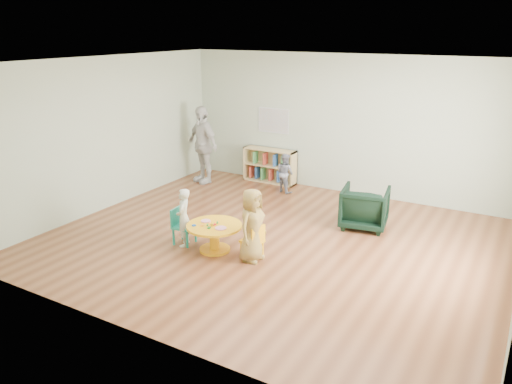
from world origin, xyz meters
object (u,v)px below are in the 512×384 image
(toddler, at_px, (285,173))
(child_right, at_px, (252,225))
(kid_chair_right, at_px, (254,241))
(kid_chair_left, at_px, (182,225))
(armchair, at_px, (365,207))
(bookshelf, at_px, (270,166))
(adult_caretaker, at_px, (203,145))
(activity_table, at_px, (214,233))
(child_left, at_px, (184,218))

(toddler, bearing_deg, child_right, 128.06)
(kid_chair_right, bearing_deg, kid_chair_left, 106.21)
(armchair, height_order, child_right, child_right)
(bookshelf, bearing_deg, child_right, -65.32)
(kid_chair_left, distance_m, armchair, 3.10)
(kid_chair_right, bearing_deg, bookshelf, 37.10)
(toddler, xyz_separation_m, adult_caretaker, (-1.89, -0.26, 0.43))
(kid_chair_left, xyz_separation_m, adult_caretaker, (-1.66, 2.88, 0.53))
(activity_table, distance_m, kid_chair_left, 0.61)
(child_left, height_order, toddler, child_left)
(toddler, relative_size, adult_caretaker, 0.49)
(armchair, relative_size, toddler, 0.95)
(bookshelf, xyz_separation_m, toddler, (0.62, -0.49, 0.04))
(bookshelf, height_order, child_right, child_right)
(bookshelf, relative_size, toddler, 1.46)
(bookshelf, bearing_deg, armchair, -29.87)
(kid_chair_left, xyz_separation_m, armchair, (2.29, 2.10, 0.04))
(adult_caretaker, bearing_deg, bookshelf, 51.30)
(child_right, bearing_deg, adult_caretaker, 46.99)
(child_right, relative_size, toddler, 1.34)
(armchair, height_order, child_left, child_left)
(kid_chair_left, bearing_deg, child_right, 86.43)
(kid_chair_right, bearing_deg, toddler, 30.76)
(bookshelf, distance_m, child_left, 3.71)
(child_left, bearing_deg, armchair, 110.12)
(armchair, distance_m, child_right, 2.31)
(toddler, bearing_deg, kid_chair_left, 105.40)
(adult_caretaker, bearing_deg, child_left, -38.53)
(kid_chair_right, bearing_deg, child_right, -166.55)
(child_right, bearing_deg, toddler, 19.63)
(kid_chair_left, relative_size, adult_caretaker, 0.35)
(kid_chair_left, xyz_separation_m, toddler, (0.24, 3.14, 0.10))
(kid_chair_right, bearing_deg, child_left, 108.74)
(child_right, bearing_deg, child_left, 95.08)
(adult_caretaker, bearing_deg, child_right, -23.45)
(child_left, distance_m, child_right, 1.19)
(child_left, bearing_deg, toddler, 153.14)
(activity_table, bearing_deg, armchair, 50.98)
(kid_chair_right, bearing_deg, adult_caretaker, 58.40)
(kid_chair_left, relative_size, child_left, 0.63)
(kid_chair_left, bearing_deg, bookshelf, -178.96)
(child_left, relative_size, adult_caretaker, 0.55)
(activity_table, bearing_deg, child_right, 0.74)
(armchair, xyz_separation_m, child_right, (-1.02, -2.06, 0.20))
(kid_chair_right, bearing_deg, armchair, -14.85)
(kid_chair_left, distance_m, adult_caretaker, 3.37)
(activity_table, relative_size, adult_caretaker, 0.50)
(armchair, distance_m, child_left, 3.08)
(activity_table, distance_m, toddler, 3.14)
(armchair, relative_size, adult_caretaker, 0.46)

